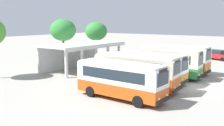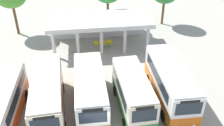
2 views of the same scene
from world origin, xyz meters
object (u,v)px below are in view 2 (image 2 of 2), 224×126
(waiting_chair_end_by_column, at_px, (96,44))
(waiting_chair_second_from_end, at_px, (101,43))
(waiting_chair_fourth_seat, at_px, (110,43))
(waiting_chair_middle_seat, at_px, (106,43))
(city_bus_fifth_blue, at_px, (170,82))
(city_bus_fourth_amber, at_px, (133,92))
(city_bus_nearest_orange, at_px, (2,103))
(city_bus_second_in_row, at_px, (48,94))
(city_bus_middle_cream, at_px, (90,89))

(waiting_chair_end_by_column, relative_size, waiting_chair_second_from_end, 1.00)
(waiting_chair_fourth_seat, bearing_deg, waiting_chair_middle_seat, -178.93)
(city_bus_fifth_blue, xyz_separation_m, waiting_chair_second_from_end, (-4.79, 10.12, -1.31))
(city_bus_fourth_amber, height_order, waiting_chair_middle_seat, city_bus_fourth_amber)
(city_bus_fourth_amber, bearing_deg, waiting_chair_fourth_seat, 92.00)
(city_bus_nearest_orange, distance_m, waiting_chair_middle_seat, 14.12)
(city_bus_second_in_row, relative_size, city_bus_fourth_amber, 1.19)
(waiting_chair_fourth_seat, bearing_deg, waiting_chair_end_by_column, -175.07)
(city_bus_fourth_amber, distance_m, waiting_chair_middle_seat, 11.06)
(waiting_chair_second_from_end, bearing_deg, waiting_chair_end_by_column, -169.68)
(waiting_chair_middle_seat, bearing_deg, city_bus_second_in_row, -118.43)
(city_bus_nearest_orange, relative_size, waiting_chair_end_by_column, 8.91)
(city_bus_nearest_orange, distance_m, waiting_chair_end_by_column, 13.33)
(city_bus_fourth_amber, relative_size, waiting_chair_end_by_column, 7.76)
(city_bus_second_in_row, xyz_separation_m, city_bus_fifth_blue, (9.85, 0.24, 0.05))
(waiting_chair_fourth_seat, bearing_deg, city_bus_fourth_amber, -88.00)
(waiting_chair_second_from_end, bearing_deg, city_bus_middle_cream, -100.07)
(city_bus_middle_cream, xyz_separation_m, waiting_chair_middle_seat, (2.34, 10.06, -1.16))
(city_bus_middle_cream, distance_m, waiting_chair_end_by_column, 10.06)
(city_bus_nearest_orange, distance_m, waiting_chair_second_from_end, 13.74)
(waiting_chair_end_by_column, relative_size, waiting_chair_fourth_seat, 1.00)
(city_bus_middle_cream, height_order, city_bus_fourth_amber, city_bus_fourth_amber)
(city_bus_second_in_row, height_order, city_bus_fourth_amber, city_bus_second_in_row)
(city_bus_middle_cream, height_order, waiting_chair_fourth_seat, city_bus_middle_cream)
(waiting_chair_end_by_column, bearing_deg, waiting_chair_second_from_end, 10.32)
(waiting_chair_middle_seat, height_order, waiting_chair_fourth_seat, same)
(city_bus_nearest_orange, xyz_separation_m, city_bus_second_in_row, (3.28, 0.50, 0.11))
(waiting_chair_end_by_column, xyz_separation_m, waiting_chair_second_from_end, (0.56, 0.10, 0.00))
(waiting_chair_second_from_end, bearing_deg, city_bus_fourth_amber, -82.15)
(waiting_chair_middle_seat, bearing_deg, city_bus_fourth_amber, -85.07)
(city_bus_nearest_orange, bearing_deg, city_bus_middle_cream, 7.24)
(city_bus_nearest_orange, bearing_deg, city_bus_fourth_amber, -0.33)
(city_bus_second_in_row, height_order, waiting_chair_end_by_column, city_bus_second_in_row)
(city_bus_nearest_orange, relative_size, city_bus_fourth_amber, 1.15)
(waiting_chair_end_by_column, relative_size, waiting_chair_middle_seat, 1.00)
(city_bus_nearest_orange, relative_size, city_bus_second_in_row, 0.97)
(city_bus_nearest_orange, distance_m, city_bus_second_in_row, 3.32)
(waiting_chair_end_by_column, height_order, waiting_chair_fourth_seat, same)
(waiting_chair_fourth_seat, bearing_deg, city_bus_middle_cream, -106.08)
(city_bus_middle_cream, xyz_separation_m, city_bus_fifth_blue, (6.57, -0.09, 0.15))
(waiting_chair_end_by_column, xyz_separation_m, waiting_chair_middle_seat, (1.12, 0.13, 0.00))
(city_bus_fourth_amber, bearing_deg, waiting_chair_middle_seat, 94.93)
(city_bus_middle_cream, bearing_deg, city_bus_nearest_orange, -172.76)
(city_bus_fourth_amber, xyz_separation_m, waiting_chair_middle_seat, (-0.94, 10.95, -1.23))
(waiting_chair_end_by_column, height_order, waiting_chair_second_from_end, same)
(waiting_chair_middle_seat, bearing_deg, waiting_chair_second_from_end, -176.67)
(city_bus_fourth_amber, xyz_separation_m, city_bus_fifth_blue, (3.28, 0.80, 0.08))
(city_bus_fourth_amber, bearing_deg, waiting_chair_second_from_end, 97.85)
(city_bus_middle_cream, height_order, waiting_chair_second_from_end, city_bus_middle_cream)
(city_bus_fourth_amber, bearing_deg, city_bus_middle_cream, 164.81)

